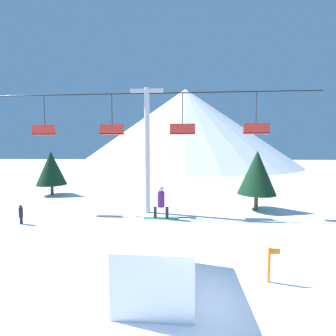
% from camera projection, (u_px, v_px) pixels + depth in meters
% --- Properties ---
extents(ground_plane, '(220.00, 220.00, 0.00)m').
position_uv_depth(ground_plane, '(200.00, 306.00, 6.66)').
color(ground_plane, white).
extents(mountain_ridge, '(66.29, 66.29, 23.88)m').
position_uv_depth(mountain_ridge, '(185.00, 128.00, 71.14)').
color(mountain_ridge, silver).
rests_on(mountain_ridge, ground_plane).
extents(snow_ramp, '(2.30, 3.41, 1.89)m').
position_uv_depth(snow_ramp, '(158.00, 259.00, 7.63)').
color(snow_ramp, white).
rests_on(snow_ramp, ground_plane).
extents(snowboarder, '(1.38, 0.29, 1.33)m').
position_uv_depth(snowboarder, '(161.00, 202.00, 8.99)').
color(snowboarder, '#1E9E6B').
rests_on(snowboarder, snow_ramp).
extents(chairlift, '(24.33, 0.44, 9.14)m').
position_uv_depth(chairlift, '(147.00, 138.00, 16.39)').
color(chairlift, '#B2B2B7').
rests_on(chairlift, ground_plane).
extents(pine_tree_near, '(2.90, 2.90, 4.63)m').
position_uv_depth(pine_tree_near, '(257.00, 173.00, 17.37)').
color(pine_tree_near, '#4C3823').
rests_on(pine_tree_near, ground_plane).
extents(pine_tree_far, '(2.96, 2.96, 4.56)m').
position_uv_depth(pine_tree_far, '(51.00, 168.00, 23.34)').
color(pine_tree_far, '#4C3823').
rests_on(pine_tree_far, ground_plane).
extents(trail_marker, '(0.41, 0.10, 1.24)m').
position_uv_depth(trail_marker, '(270.00, 264.00, 7.85)').
color(trail_marker, orange).
rests_on(trail_marker, ground_plane).
extents(distant_skier, '(0.24, 0.24, 1.23)m').
position_uv_depth(distant_skier, '(21.00, 214.00, 14.09)').
color(distant_skier, black).
rests_on(distant_skier, ground_plane).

